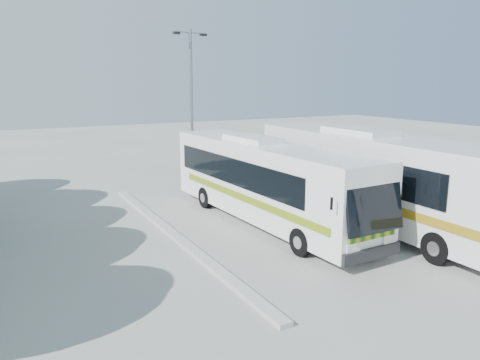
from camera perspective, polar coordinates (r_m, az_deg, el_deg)
ground at (r=17.99m, az=1.14°, el=-7.58°), size 100.00×100.00×0.00m
kerb_divider at (r=18.78m, az=-8.07°, el=-6.61°), size 0.40×16.00×0.15m
coach_main at (r=19.97m, az=3.19°, el=0.03°), size 3.12×12.55×3.45m
coach_adjacent at (r=20.41m, az=16.15°, el=0.37°), size 2.94×13.69×3.79m
lamppost at (r=27.14m, az=-5.93°, el=9.52°), size 2.15×0.60×8.84m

